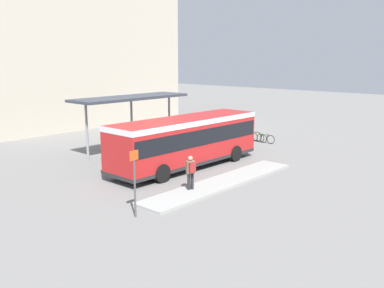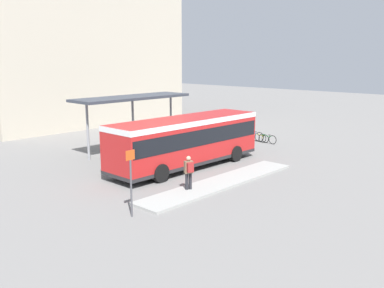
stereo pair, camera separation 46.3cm
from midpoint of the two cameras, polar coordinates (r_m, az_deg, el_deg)
The scene contains 12 objects.
ground_plane at distance 25.57m, azimuth -0.26°, elevation -3.10°, with size 120.00×120.00×0.00m, color slate.
curb_island at distance 22.36m, azimuth 4.48°, elevation -5.13°, with size 10.72×1.80×0.12m.
city_bus at distance 25.20m, azimuth -0.25°, elevation 0.74°, with size 10.34×2.86×2.96m.
pedestrian_waiting at distance 20.66m, azimuth 0.22°, elevation -3.56°, with size 0.50×0.53×1.67m.
bicycle_green at distance 33.08m, azimuth 10.42°, elevation 0.68°, with size 0.48×1.59×0.69m.
bicycle_yellow at distance 33.51m, azimuth 9.54°, elevation 0.82°, with size 0.48×1.52×0.66m.
bicycle_blue at distance 33.81m, azimuth 8.55°, elevation 1.05°, with size 0.48×1.77×0.77m.
station_shelter at distance 29.65m, azimuth -7.52°, elevation 5.92°, with size 8.63×2.55×3.83m.
potted_planter_near_shelter at distance 27.73m, azimuth -7.12°, elevation -0.52°, with size 1.03×1.03×1.40m.
potted_planter_far_side at distance 29.10m, azimuth -2.27°, elevation -0.07°, with size 0.80×0.80×1.18m.
platform_sign at distance 17.50m, azimuth -7.39°, elevation -4.81°, with size 0.44×0.08×2.80m.
station_building at distance 46.48m, azimuth -16.37°, elevation 11.23°, with size 20.04×14.06×13.20m.
Camera 2 is at (-17.91, -17.09, 6.44)m, focal length 40.00 mm.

